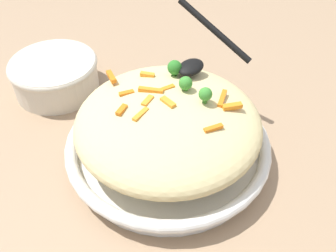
% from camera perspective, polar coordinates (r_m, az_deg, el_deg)
% --- Properties ---
extents(ground_plane, '(2.40, 2.40, 0.00)m').
position_cam_1_polar(ground_plane, '(0.69, 0.00, -4.60)').
color(ground_plane, '#9E7F60').
extents(serving_bowl, '(0.36, 0.36, 0.05)m').
position_cam_1_polar(serving_bowl, '(0.67, 0.00, -3.12)').
color(serving_bowl, white).
rests_on(serving_bowl, ground_plane).
extents(pasta_mound, '(0.32, 0.32, 0.09)m').
position_cam_1_polar(pasta_mound, '(0.63, 0.00, 0.51)').
color(pasta_mound, '#DBC689').
rests_on(pasta_mound, serving_bowl).
extents(carrot_piece_0, '(0.02, 0.03, 0.01)m').
position_cam_1_polar(carrot_piece_0, '(0.60, -0.07, 3.56)').
color(carrot_piece_0, orange).
rests_on(carrot_piece_0, pasta_mound).
extents(carrot_piece_1, '(0.03, 0.01, 0.01)m').
position_cam_1_polar(carrot_piece_1, '(0.58, -4.19, 1.77)').
color(carrot_piece_1, orange).
rests_on(carrot_piece_1, pasta_mound).
extents(carrot_piece_2, '(0.02, 0.03, 0.01)m').
position_cam_1_polar(carrot_piece_2, '(0.67, -8.41, 7.65)').
color(carrot_piece_2, orange).
rests_on(carrot_piece_2, pasta_mound).
extents(carrot_piece_3, '(0.03, 0.01, 0.01)m').
position_cam_1_polar(carrot_piece_3, '(0.59, -7.11, 2.47)').
color(carrot_piece_3, orange).
rests_on(carrot_piece_3, pasta_mound).
extents(carrot_piece_4, '(0.03, 0.01, 0.01)m').
position_cam_1_polar(carrot_piece_4, '(0.61, -3.15, 3.87)').
color(carrot_piece_4, orange).
rests_on(carrot_piece_4, pasta_mound).
extents(carrot_piece_5, '(0.03, 0.02, 0.01)m').
position_cam_1_polar(carrot_piece_5, '(0.63, -6.36, 5.00)').
color(carrot_piece_5, orange).
rests_on(carrot_piece_5, pasta_mound).
extents(carrot_piece_6, '(0.04, 0.02, 0.01)m').
position_cam_1_polar(carrot_piece_6, '(0.62, 8.29, 4.17)').
color(carrot_piece_6, orange).
rests_on(carrot_piece_6, pasta_mound).
extents(carrot_piece_7, '(0.04, 0.02, 0.01)m').
position_cam_1_polar(carrot_piece_7, '(0.63, -0.47, 5.68)').
color(carrot_piece_7, orange).
rests_on(carrot_piece_7, pasta_mound).
extents(carrot_piece_8, '(0.03, 0.04, 0.01)m').
position_cam_1_polar(carrot_piece_8, '(0.62, -2.64, 5.44)').
color(carrot_piece_8, orange).
rests_on(carrot_piece_8, pasta_mound).
extents(carrot_piece_9, '(0.02, 0.03, 0.01)m').
position_cam_1_polar(carrot_piece_9, '(0.67, -3.17, 7.85)').
color(carrot_piece_9, orange).
rests_on(carrot_piece_9, pasta_mound).
extents(carrot_piece_10, '(0.03, 0.03, 0.01)m').
position_cam_1_polar(carrot_piece_10, '(0.61, 9.79, 2.99)').
color(carrot_piece_10, orange).
rests_on(carrot_piece_10, pasta_mound).
extents(carrot_piece_11, '(0.03, 0.02, 0.01)m').
position_cam_1_polar(carrot_piece_11, '(0.56, 6.71, -0.57)').
color(carrot_piece_11, orange).
rests_on(carrot_piece_11, pasta_mound).
extents(broccoli_floret_0, '(0.03, 0.03, 0.03)m').
position_cam_1_polar(broccoli_floret_0, '(0.66, 1.02, 8.91)').
color(broccoli_floret_0, '#296820').
rests_on(broccoli_floret_0, pasta_mound).
extents(broccoli_floret_1, '(0.02, 0.02, 0.03)m').
position_cam_1_polar(broccoli_floret_1, '(0.62, 2.46, 6.64)').
color(broccoli_floret_1, '#377928').
rests_on(broccoli_floret_1, pasta_mound).
extents(broccoli_floret_2, '(0.02, 0.02, 0.03)m').
position_cam_1_polar(broccoli_floret_2, '(0.60, 5.74, 4.82)').
color(broccoli_floret_2, '#377928').
rests_on(broccoli_floret_2, pasta_mound).
extents(serving_spoon, '(0.11, 0.16, 0.09)m').
position_cam_1_polar(serving_spoon, '(0.68, 4.91, 11.05)').
color(serving_spoon, black).
rests_on(serving_spoon, pasta_mound).
extents(companion_bowl, '(0.19, 0.19, 0.07)m').
position_cam_1_polar(companion_bowl, '(0.84, -16.89, 7.66)').
color(companion_bowl, beige).
rests_on(companion_bowl, ground_plane).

